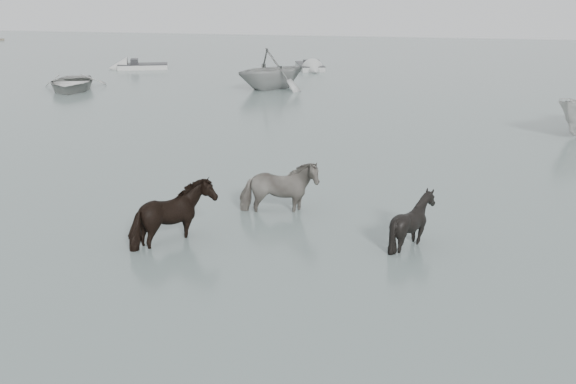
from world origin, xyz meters
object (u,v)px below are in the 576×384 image
(pony_pinto, at_px, (279,181))
(pony_black, at_px, (413,214))
(pony_dark, at_px, (174,208))
(rowboat_lead, at_px, (71,81))

(pony_pinto, distance_m, pony_black, 3.71)
(pony_dark, bearing_deg, rowboat_lead, 43.86)
(pony_dark, height_order, rowboat_lead, pony_dark)
(rowboat_lead, bearing_deg, pony_black, -66.23)
(pony_black, height_order, rowboat_lead, pony_black)
(pony_black, bearing_deg, pony_dark, 84.76)
(pony_pinto, height_order, pony_black, pony_pinto)
(pony_pinto, relative_size, pony_dark, 1.19)
(pony_black, bearing_deg, rowboat_lead, 28.37)
(pony_pinto, relative_size, rowboat_lead, 0.40)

